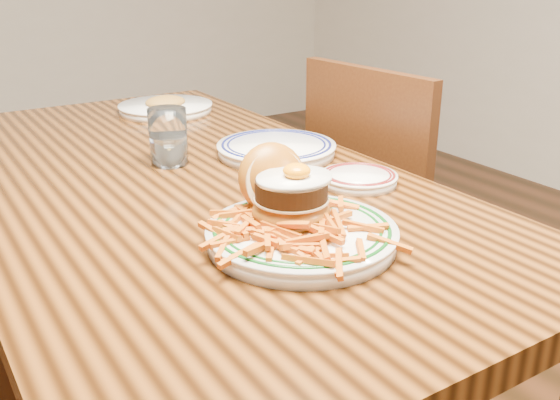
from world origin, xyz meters
TOP-DOWN VIEW (x-y plane):
  - table at (0.00, 0.00)m, footprint 0.85×1.60m
  - chair_right at (0.64, 0.02)m, footprint 0.47×0.47m
  - main_plate at (0.03, -0.41)m, footprint 0.30×0.32m
  - side_plate at (0.29, -0.25)m, footprint 0.15×0.15m
  - rear_plate at (0.25, 0.00)m, footprint 0.27×0.27m
  - water_glass at (0.02, 0.08)m, footprint 0.08×0.08m
  - far_plate at (0.20, 0.54)m, footprint 0.27×0.27m

SIDE VIEW (x-z plane):
  - chair_right at x=0.64m, z-range 0.03..0.96m
  - table at x=0.00m, z-range 0.29..1.04m
  - side_plate at x=0.29m, z-range 0.75..0.78m
  - far_plate at x=0.20m, z-range 0.74..0.79m
  - rear_plate at x=0.25m, z-range 0.75..0.78m
  - main_plate at x=0.03m, z-range 0.72..0.86m
  - water_glass at x=0.02m, z-range 0.74..0.87m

